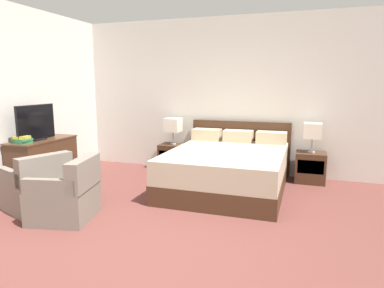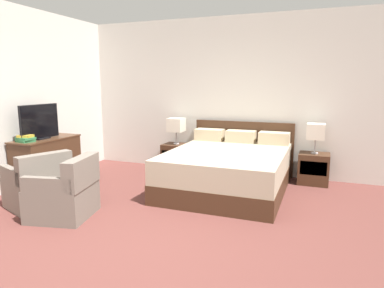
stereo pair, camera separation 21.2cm
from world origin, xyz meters
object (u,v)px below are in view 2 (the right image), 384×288
object	(u,v)px
table_lamp_right	(316,132)
book_blue_cover	(26,138)
book_small_top	(25,136)
armchair_companion	(65,194)
bed	(228,169)
armchair_by_window	(39,186)
table_lamp_left	(176,125)
book_red_cover	(25,141)
tv	(40,122)
nightstand_right	(314,169)
dresser	(47,161)
nightstand_left	(176,157)

from	to	relation	value
table_lamp_right	book_blue_cover	size ratio (longest dim) A/B	2.05
book_small_top	armchair_companion	xyz separation A→B (m)	(1.21, -0.59, -0.57)
bed	armchair_by_window	distance (m)	2.71
table_lamp_left	book_small_top	distance (m)	2.54
armchair_companion	book_blue_cover	bearing A→B (deg)	153.98
book_red_cover	tv	bearing A→B (deg)	89.16
bed	armchair_companion	distance (m)	2.39
nightstand_right	book_blue_cover	bearing A→B (deg)	-153.39
tv	book_red_cover	xyz separation A→B (m)	(-0.00, -0.30, -0.24)
bed	book_small_top	bearing A→B (deg)	-156.50
nightstand_right	table_lamp_right	distance (m)	0.61
book_red_cover	book_blue_cover	world-z (taller)	book_blue_cover
bed	book_red_cover	xyz separation A→B (m)	(-2.79, -1.21, 0.46)
nightstand_right	book_small_top	world-z (taller)	book_small_top
dresser	book_red_cover	world-z (taller)	book_red_cover
table_lamp_right	book_small_top	world-z (taller)	table_lamp_right
bed	book_blue_cover	xyz separation A→B (m)	(-2.79, -1.21, 0.50)
table_lamp_left	book_red_cover	distance (m)	2.55
armchair_companion	book_red_cover	bearing A→B (deg)	154.11
nightstand_left	tv	world-z (taller)	tv
nightstand_left	table_lamp_left	size ratio (longest dim) A/B	1.04
book_blue_cover	book_small_top	world-z (taller)	book_small_top
table_lamp_left	tv	distance (m)	2.32
nightstand_left	table_lamp_right	xyz separation A→B (m)	(2.45, 0.00, 0.61)
dresser	table_lamp_left	bearing A→B (deg)	45.98
book_red_cover	nightstand_left	bearing A→B (deg)	52.09
table_lamp_right	armchair_by_window	size ratio (longest dim) A/B	0.55
book_small_top	tv	bearing A→B (deg)	90.73
bed	tv	distance (m)	3.02
armchair_companion	bed	bearing A→B (deg)	48.77
tv	armchair_companion	bearing A→B (deg)	-36.24
tv	book_small_top	world-z (taller)	tv
book_blue_cover	book_red_cover	bearing A→B (deg)	180.00
nightstand_left	nightstand_right	world-z (taller)	same
tv	bed	bearing A→B (deg)	18.14
nightstand_left	armchair_by_window	size ratio (longest dim) A/B	0.57
dresser	armchair_companion	size ratio (longest dim) A/B	1.34
dresser	tv	bearing A→B (deg)	-88.48
bed	tv	world-z (taller)	tv
armchair_companion	armchair_by_window	bearing A→B (deg)	166.09
nightstand_left	nightstand_right	distance (m)	2.45
table_lamp_left	book_small_top	bearing A→B (deg)	-127.75
bed	nightstand_left	size ratio (longest dim) A/B	4.23
nightstand_right	tv	size ratio (longest dim) A/B	0.68
book_small_top	armchair_by_window	size ratio (longest dim) A/B	0.22
tv	armchair_by_window	xyz separation A→B (m)	(0.65, -0.75, -0.75)
nightstand_right	tv	xyz separation A→B (m)	(-4.02, -1.71, 0.78)
nightstand_right	armchair_companion	world-z (taller)	armchair_companion
book_blue_cover	table_lamp_left	bearing A→B (deg)	52.24
book_red_cover	book_small_top	distance (m)	0.07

